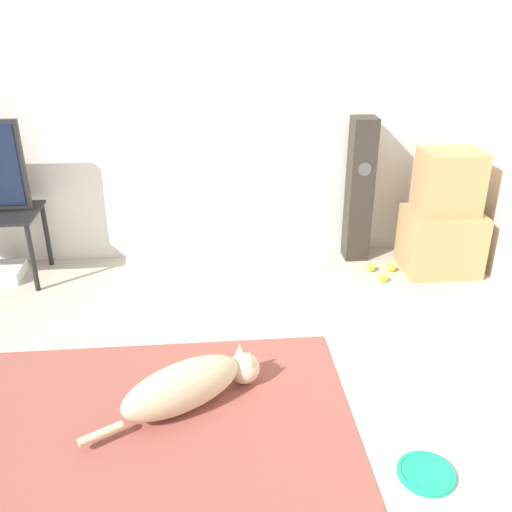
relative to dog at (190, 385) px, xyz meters
The scene contains 11 objects.
ground_plane 0.41m from the dog, 150.08° to the right, with size 12.00×12.00×0.00m, color #BCB29E.
wall_back 2.25m from the dog, 99.96° to the left, with size 8.00×0.06×2.55m.
area_rug 0.26m from the dog, 136.72° to the right, with size 1.96×1.45×0.01m.
dog is the anchor object (origin of this frame).
frisbee 1.20m from the dog, 27.96° to the right, with size 0.26×0.26×0.03m.
cardboard_box_lower 2.37m from the dog, 37.42° to the left, with size 0.55×0.44×0.47m.
cardboard_box_upper 2.44m from the dog, 37.69° to the left, with size 0.42×0.34×0.46m.
floor_speaker 2.19m from the dog, 52.93° to the left, with size 0.18×0.19×1.12m.
tennis_ball_by_boxes 1.99m from the dog, 46.73° to the left, with size 0.07×0.07×0.07m.
tennis_ball_near_speaker 1.89m from the dog, 42.07° to the left, with size 0.07×0.07×0.07m.
tennis_ball_loose_on_carpet 2.08m from the dog, 43.31° to the left, with size 0.07×0.07×0.07m.
Camera 1 is at (0.46, -2.18, 1.98)m, focal length 40.00 mm.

